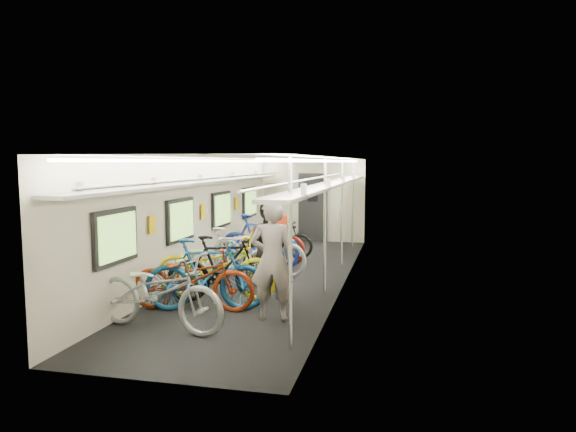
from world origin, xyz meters
The scene contains 14 objects.
train_car_shell centered at (-0.36, 0.71, 1.66)m, with size 10.00×10.00×10.00m.
bicycle_0 centered at (-0.68, -3.44, 0.54)m, with size 0.72×2.07×1.09m, color #A5A5A9.
bicycle_1 centered at (-0.40, -2.43, 0.57)m, with size 0.54×1.91×1.15m, color #17528D.
bicycle_2 centered at (-0.60, -2.46, 0.51)m, with size 0.68×1.96×1.03m, color #942D10.
bicycle_3 centered at (-0.35, -1.80, 0.56)m, with size 0.52×1.85×1.11m, color black.
bicycle_4 centered at (-0.52, -1.67, 0.57)m, with size 0.75×2.15×1.13m, color yellow.
bicycle_5 centered at (-0.51, -0.72, 0.55)m, with size 0.52×1.84×1.10m, color silver.
bicycle_6 centered at (-0.31, 0.24, 0.55)m, with size 0.72×2.08×1.09m, color #A4A4A8.
bicycle_7 centered at (-0.52, 0.98, 0.59)m, with size 0.55×1.95×1.17m, color navy.
bicycle_8 centered at (-0.53, 1.53, 0.52)m, with size 0.70×2.00×1.05m, color maroon.
bicycle_9 centered at (-0.30, 2.07, 0.48)m, with size 0.45×1.58×0.95m, color black.
passenger_near centered at (0.72, -2.63, 0.89)m, with size 0.65×0.43×1.78m, color gray.
passenger_mid centered at (0.29, -1.26, 0.85)m, with size 0.83×0.64×1.70m, color black.
backpack centered at (0.64, -1.91, 1.28)m, with size 0.26×0.14×0.38m, color red.
Camera 1 is at (2.57, -9.78, 2.32)m, focal length 32.00 mm.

